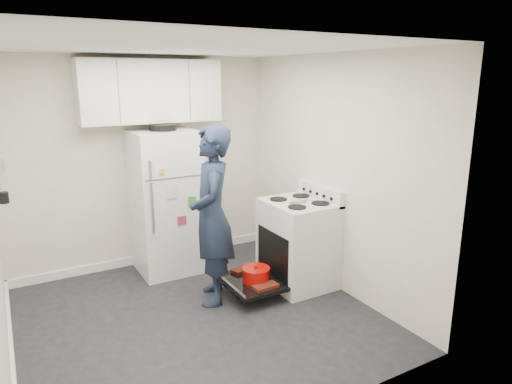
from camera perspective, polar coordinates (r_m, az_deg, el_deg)
room at (r=4.17m, az=-8.37°, el=-0.55°), size 3.21×3.21×2.51m
electric_range at (r=5.08m, az=5.17°, el=-6.49°), size 0.66×0.76×1.10m
open_oven_door at (r=4.90m, az=-0.38°, el=-10.76°), size 0.55×0.72×0.23m
refrigerator at (r=5.44m, az=-11.14°, el=-1.16°), size 0.72×0.74×1.74m
upper_cabinets at (r=5.41m, az=-13.00°, el=12.17°), size 1.60×0.33×0.70m
person at (r=4.59m, az=-5.53°, el=-3.00°), size 0.65×0.78×1.81m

